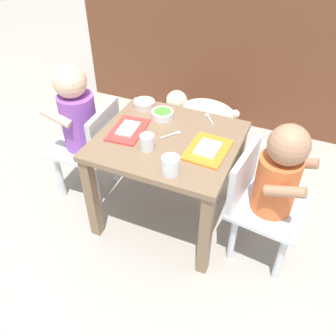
# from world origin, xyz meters

# --- Properties ---
(ground_plane) EXTENTS (7.00, 7.00, 0.00)m
(ground_plane) POSITION_xyz_m (0.00, 0.00, 0.00)
(ground_plane) COLOR #9E998E
(kitchen_cabinet_back) EXTENTS (2.00, 0.34, 0.98)m
(kitchen_cabinet_back) POSITION_xyz_m (0.00, 1.12, 0.49)
(kitchen_cabinet_back) COLOR brown
(kitchen_cabinet_back) RESTS_ON ground
(dining_table) EXTENTS (0.57, 0.52, 0.45)m
(dining_table) POSITION_xyz_m (0.00, 0.00, 0.37)
(dining_table) COLOR #7A6047
(dining_table) RESTS_ON ground
(seated_child_left) EXTENTS (0.30, 0.30, 0.68)m
(seated_child_left) POSITION_xyz_m (-0.45, 0.02, 0.42)
(seated_child_left) COLOR silver
(seated_child_left) RESTS_ON ground
(seated_child_right) EXTENTS (0.31, 0.31, 0.65)m
(seated_child_right) POSITION_xyz_m (0.45, -0.03, 0.41)
(seated_child_right) COLOR silver
(seated_child_right) RESTS_ON ground
(dog) EXTENTS (0.46, 0.18, 0.30)m
(dog) POSITION_xyz_m (-0.07, 0.67, 0.19)
(dog) COLOR beige
(dog) RESTS_ON ground
(food_tray_left) EXTENTS (0.15, 0.21, 0.02)m
(food_tray_left) POSITION_xyz_m (-0.18, -0.02, 0.46)
(food_tray_left) COLOR red
(food_tray_left) RESTS_ON dining_table
(food_tray_right) EXTENTS (0.16, 0.21, 0.02)m
(food_tray_right) POSITION_xyz_m (0.18, -0.02, 0.46)
(food_tray_right) COLOR orange
(food_tray_right) RESTS_ON dining_table
(water_cup_left) EXTENTS (0.07, 0.07, 0.07)m
(water_cup_left) POSITION_xyz_m (0.10, -0.20, 0.48)
(water_cup_left) COLOR white
(water_cup_left) RESTS_ON dining_table
(water_cup_right) EXTENTS (0.06, 0.06, 0.06)m
(water_cup_right) POSITION_xyz_m (-0.05, -0.10, 0.48)
(water_cup_right) COLOR white
(water_cup_right) RESTS_ON dining_table
(cereal_bowl_left_side) EXTENTS (0.10, 0.10, 0.03)m
(cereal_bowl_left_side) POSITION_xyz_m (-0.20, 0.19, 0.47)
(cereal_bowl_left_side) COLOR silver
(cereal_bowl_left_side) RESTS_ON dining_table
(veggie_bowl_far) EXTENTS (0.10, 0.10, 0.03)m
(veggie_bowl_far) POSITION_xyz_m (-0.09, 0.14, 0.47)
(veggie_bowl_far) COLOR white
(veggie_bowl_far) RESTS_ON dining_table
(spoon_by_left_tray) EXTENTS (0.07, 0.09, 0.01)m
(spoon_by_left_tray) POSITION_xyz_m (0.10, 0.21, 0.46)
(spoon_by_left_tray) COLOR silver
(spoon_by_left_tray) RESTS_ON dining_table
(spoon_by_right_tray) EXTENTS (0.07, 0.09, 0.01)m
(spoon_by_right_tray) POSITION_xyz_m (0.01, 0.03, 0.46)
(spoon_by_right_tray) COLOR silver
(spoon_by_right_tray) RESTS_ON dining_table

